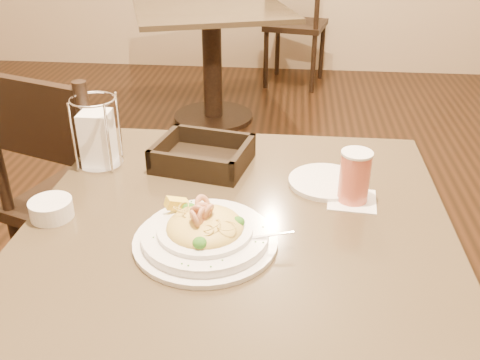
# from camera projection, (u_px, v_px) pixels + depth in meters

# --- Properties ---
(main_table) EXTENTS (0.90, 0.90, 0.72)m
(main_table) POSITION_uv_depth(u_px,v_px,m) (239.00, 299.00, 1.26)
(main_table) COLOR black
(main_table) RESTS_ON ground
(background_table) EXTENTS (1.13, 1.13, 0.72)m
(background_table) POSITION_uv_depth(u_px,v_px,m) (212.00, 44.00, 3.32)
(background_table) COLOR black
(background_table) RESTS_ON ground
(dining_chair_near) EXTENTS (0.54, 0.54, 0.93)m
(dining_chair_near) POSITION_uv_depth(u_px,v_px,m) (81.00, 194.00, 1.69)
(dining_chair_near) COLOR black
(dining_chair_near) RESTS_ON ground
(dining_chair_far) EXTENTS (0.50, 0.50, 0.93)m
(dining_chair_far) POSITION_uv_depth(u_px,v_px,m) (295.00, 20.00, 3.94)
(dining_chair_far) COLOR black
(dining_chair_far) RESTS_ON ground
(pasta_bowl) EXTENTS (0.32, 0.29, 0.09)m
(pasta_bowl) POSITION_uv_depth(u_px,v_px,m) (205.00, 232.00, 1.05)
(pasta_bowl) COLOR white
(pasta_bowl) RESTS_ON main_table
(drink_glass) EXTENTS (0.12, 0.12, 0.12)m
(drink_glass) POSITION_uv_depth(u_px,v_px,m) (354.00, 177.00, 1.18)
(drink_glass) COLOR white
(drink_glass) RESTS_ON main_table
(bread_basket) EXTENTS (0.26, 0.23, 0.06)m
(bread_basket) POSITION_uv_depth(u_px,v_px,m) (203.00, 157.00, 1.36)
(bread_basket) COLOR black
(bread_basket) RESTS_ON main_table
(napkin_caddy) EXTENTS (0.11, 0.11, 0.18)m
(napkin_caddy) POSITION_uv_depth(u_px,v_px,m) (97.00, 137.00, 1.33)
(napkin_caddy) COLOR silver
(napkin_caddy) RESTS_ON main_table
(side_plate) EXTENTS (0.20, 0.20, 0.01)m
(side_plate) POSITION_uv_depth(u_px,v_px,m) (326.00, 182.00, 1.28)
(side_plate) COLOR white
(side_plate) RESTS_ON main_table
(butter_ramekin) EXTENTS (0.11, 0.11, 0.04)m
(butter_ramekin) POSITION_uv_depth(u_px,v_px,m) (51.00, 209.00, 1.14)
(butter_ramekin) COLOR white
(butter_ramekin) RESTS_ON main_table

